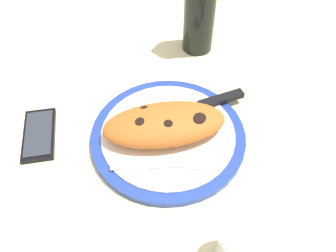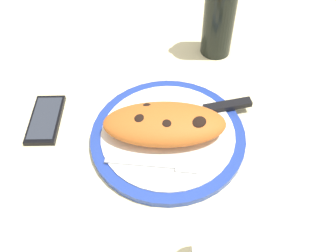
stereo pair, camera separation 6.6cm
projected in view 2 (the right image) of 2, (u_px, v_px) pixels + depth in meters
The scene contains 7 objects.
ground_plane at pixel (168, 142), 70.16cm from camera, with size 150.00×150.00×3.00cm, color beige.
plate at pixel (168, 135), 68.38cm from camera, with size 30.53×30.53×1.71cm.
calzone at pixel (164, 124), 65.69cm from camera, with size 25.04×14.60×5.07cm.
fork at pixel (160, 165), 62.59cm from camera, with size 17.05×2.79×0.40cm.
knife at pixel (213, 108), 71.14cm from camera, with size 22.36×10.93×1.20cm.
smartphone at pixel (46, 119), 71.45cm from camera, with size 8.46×13.85×1.16cm.
wine_bottle at pixel (220, 8), 77.54cm from camera, with size 7.38×7.38×29.37cm.
Camera 2 is at (7.30, -41.69, 54.56)cm, focal length 36.93 mm.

